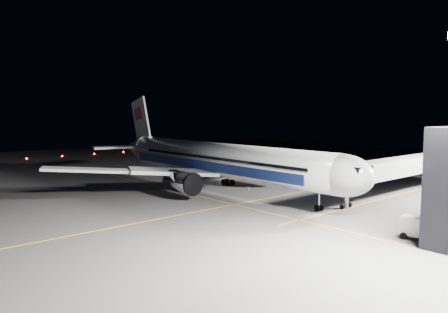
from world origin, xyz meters
The scene contains 12 objects.
ground centered at (0.00, 0.00, 0.00)m, with size 200.00×200.00×0.00m, color #4C4C4F.
guide_line_main centered at (10.00, 0.00, 0.01)m, with size 0.25×80.00×0.01m, color gold.
guide_line_cross centered at (0.00, -6.00, 0.01)m, with size 70.00×0.25×0.01m, color gold.
guide_line_side centered at (22.00, 10.00, 0.01)m, with size 0.25×40.00×0.01m, color gold.
airliner centered at (-1.08, 0.00, 5.16)m, with size 61.48×54.22×16.64m.
jet_bridge centered at (22.00, 18.06, 4.58)m, with size 3.60×34.40×6.30m.
taxiway_lights centered at (-72.00, 0.00, 0.22)m, with size 0.44×60.44×0.44m.
service_truck centered at (36.07, -2.92, 1.28)m, with size 4.80×2.36×2.38m.
baggage_tug centered at (-9.89, 11.36, 0.87)m, with size 3.00×2.61×1.89m.
safety_cone_a centered at (-6.80, 10.05, 0.32)m, with size 0.42×0.42×0.64m, color #FF600A.
safety_cone_b centered at (2.63, 4.00, 0.26)m, with size 0.35×0.35×0.52m, color #FF600A.
safety_cone_c centered at (-1.11, 13.90, 0.26)m, with size 0.35×0.35×0.53m, color #FF600A.
Camera 1 is at (55.94, -47.96, 13.56)m, focal length 35.00 mm.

